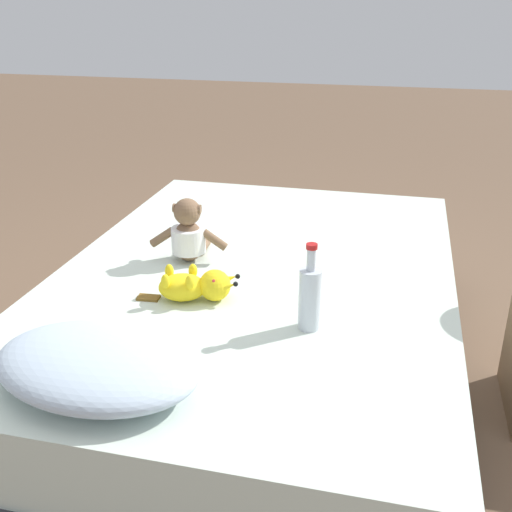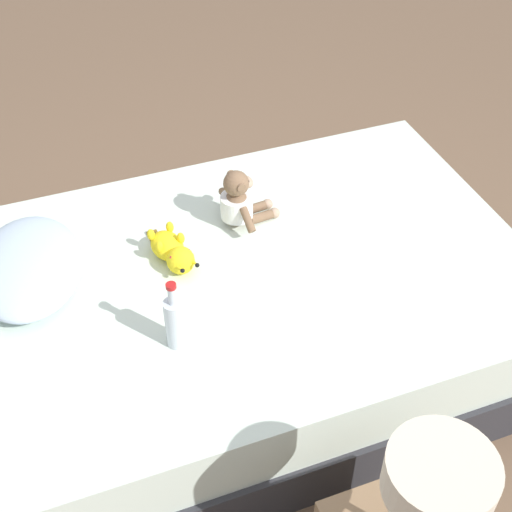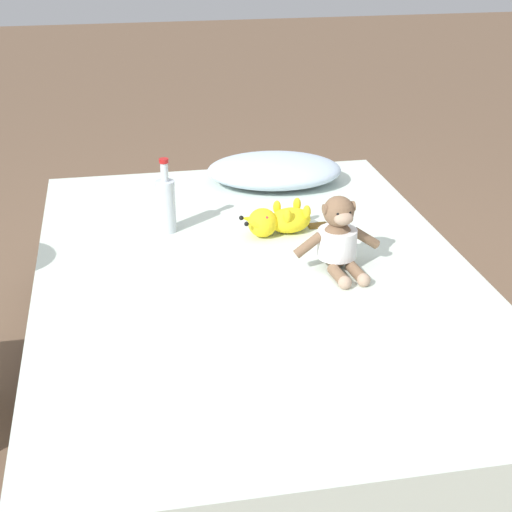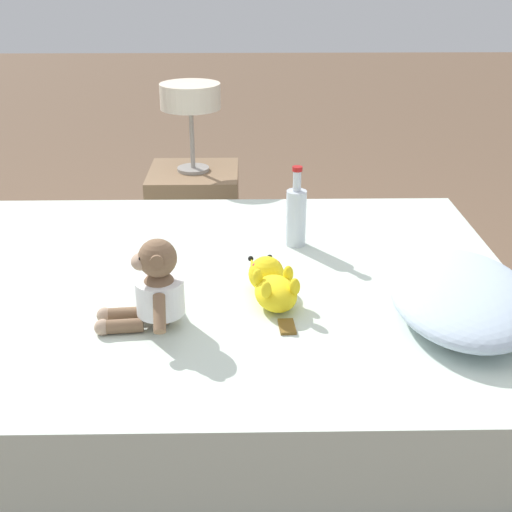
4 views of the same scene
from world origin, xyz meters
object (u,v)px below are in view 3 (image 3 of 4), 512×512
at_px(bed, 256,334).
at_px(glass_bottle, 166,204).
at_px(pillow, 274,170).
at_px(plush_yellow_creature, 278,221).
at_px(plush_monkey, 339,240).

xyz_separation_m(bed, glass_bottle, (-0.24, 0.36, 0.33)).
bearing_deg(glass_bottle, bed, -55.78).
bearing_deg(glass_bottle, pillow, 40.77).
distance_m(bed, plush_yellow_creature, 0.41).
bearing_deg(plush_yellow_creature, plush_monkey, -67.02).
bearing_deg(plush_monkey, glass_bottle, 142.14).
height_order(bed, glass_bottle, glass_bottle).
relative_size(plush_monkey, plush_yellow_creature, 0.88).
relative_size(plush_yellow_creature, glass_bottle, 1.25).
height_order(bed, pillow, pillow).
relative_size(bed, glass_bottle, 7.71).
xyz_separation_m(pillow, glass_bottle, (-0.46, -0.40, 0.04)).
distance_m(pillow, glass_bottle, 0.61).
xyz_separation_m(plush_yellow_creature, glass_bottle, (-0.37, 0.09, 0.05)).
distance_m(bed, plush_monkey, 0.41).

